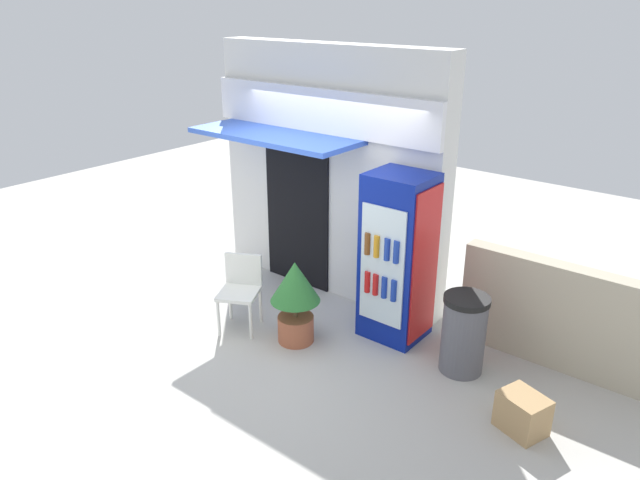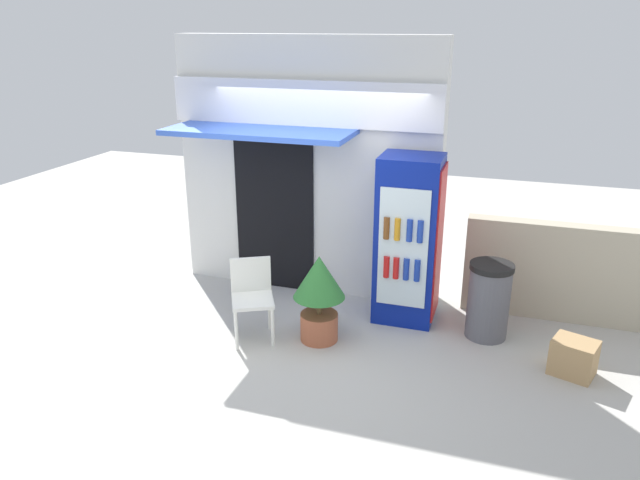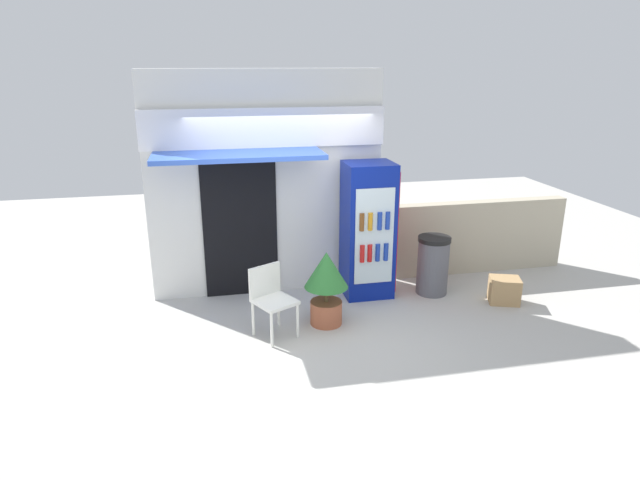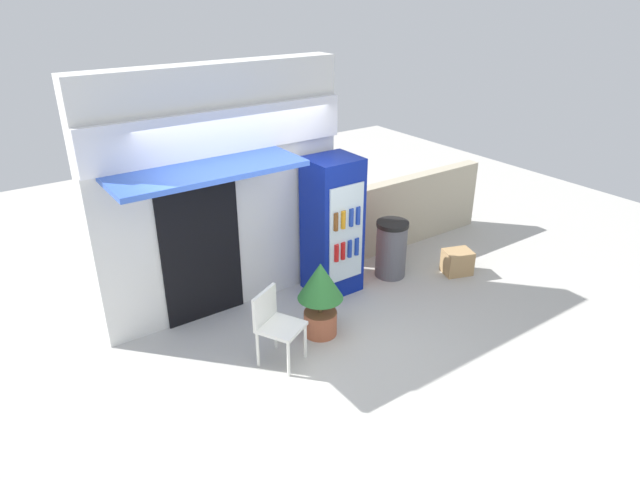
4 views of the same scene
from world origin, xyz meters
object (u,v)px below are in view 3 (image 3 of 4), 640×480
potted_plant_near_shop (326,281)px  trash_bin (433,265)px  drink_cooler (368,230)px  plastic_chair (271,295)px  cardboard_box (504,290)px

potted_plant_near_shop → trash_bin: (1.69, 0.63, -0.15)m
drink_cooler → plastic_chair: 1.81m
potted_plant_near_shop → cardboard_box: bearing=2.5°
potted_plant_near_shop → cardboard_box: 2.57m
plastic_chair → potted_plant_near_shop: 0.72m
plastic_chair → potted_plant_near_shop: (0.71, 0.13, 0.07)m
drink_cooler → potted_plant_near_shop: drink_cooler is taller
potted_plant_near_shop → trash_bin: potted_plant_near_shop is taller
drink_cooler → plastic_chair: size_ratio=2.21×
drink_cooler → trash_bin: drink_cooler is taller
cardboard_box → plastic_chair: bearing=-175.7°
plastic_chair → trash_bin: (2.40, 0.76, -0.08)m
drink_cooler → plastic_chair: drink_cooler is taller
potted_plant_near_shop → trash_bin: 1.81m
trash_bin → cardboard_box: trash_bin is taller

